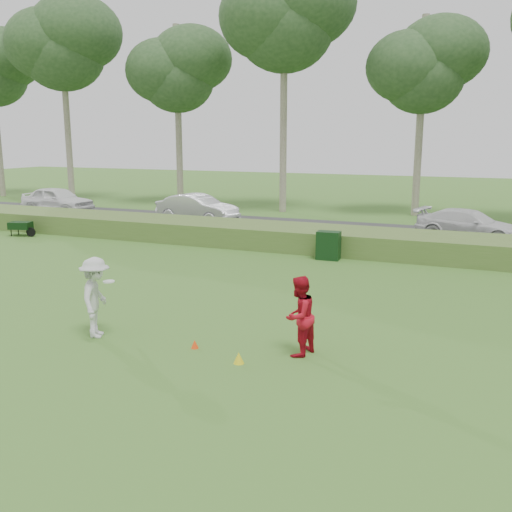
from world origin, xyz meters
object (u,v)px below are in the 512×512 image
at_px(player_white, 96,297).
at_px(car_left, 58,200).
at_px(car_right, 469,225).
at_px(car_mid, 197,208).
at_px(cone_yellow, 239,358).
at_px(utility_cabinet, 328,245).
at_px(player_red, 299,316).
at_px(cone_orange, 195,344).

bearing_deg(player_white, car_left, 19.85).
bearing_deg(car_right, car_mid, 103.41).
height_order(cone_yellow, car_mid, car_mid).
xyz_separation_m(utility_cabinet, car_right, (4.89, 6.26, 0.20)).
bearing_deg(player_red, utility_cabinet, -153.65).
distance_m(cone_orange, cone_yellow, 1.36).
relative_size(cone_orange, utility_cabinet, 0.17).
xyz_separation_m(utility_cabinet, car_mid, (-9.16, 6.36, 0.28)).
distance_m(player_red, car_right, 16.39).
distance_m(utility_cabinet, car_mid, 11.16).
xyz_separation_m(player_white, cone_yellow, (3.83, -0.24, -0.84)).
distance_m(player_red, cone_orange, 2.50).
xyz_separation_m(player_white, car_mid, (-6.36, 16.95, -0.14)).
bearing_deg(cone_yellow, car_left, 139.03).
relative_size(cone_yellow, car_mid, 0.05).
bearing_deg(cone_orange, cone_yellow, -18.42).
bearing_deg(car_right, player_red, -176.22).
xyz_separation_m(car_left, car_right, (23.89, -0.29, -0.11)).
xyz_separation_m(player_red, cone_yellow, (-1.02, -0.96, -0.77)).
bearing_deg(cone_yellow, utility_cabinet, 95.37).
xyz_separation_m(cone_orange, utility_cabinet, (0.27, 10.40, 0.46)).
height_order(utility_cabinet, car_mid, car_mid).
bearing_deg(car_mid, car_left, 97.14).
relative_size(player_white, car_left, 0.41).
distance_m(car_left, car_right, 23.89).
height_order(utility_cabinet, car_right, car_right).
bearing_deg(utility_cabinet, cone_orange, -93.34).
xyz_separation_m(player_red, car_left, (-21.04, 16.42, -0.02)).
distance_m(player_red, car_left, 26.69).
bearing_deg(utility_cabinet, player_white, -106.70).
xyz_separation_m(cone_orange, car_left, (-18.73, 16.95, 0.77)).
xyz_separation_m(cone_orange, car_right, (5.16, 16.66, 0.66)).
relative_size(player_white, car_mid, 0.41).
height_order(player_white, car_right, player_white).
bearing_deg(cone_orange, player_white, -175.77).
xyz_separation_m(utility_cabinet, car_left, (-19.00, 6.55, 0.31)).
bearing_deg(cone_orange, car_right, 72.79).
bearing_deg(utility_cabinet, car_left, 159.14).
height_order(player_white, player_red, player_white).
bearing_deg(player_red, car_left, -113.28).
height_order(player_white, cone_yellow, player_white).
height_order(cone_orange, car_mid, car_mid).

